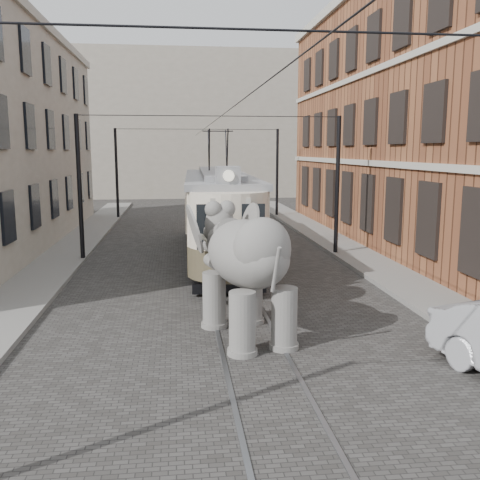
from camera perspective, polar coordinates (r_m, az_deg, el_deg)
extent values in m
plane|color=#3D3B39|center=(17.23, -0.91, -5.85)|extent=(120.00, 120.00, 0.00)
cube|color=slate|center=(18.77, 17.70, -4.79)|extent=(2.00, 60.00, 0.15)
cube|color=slate|center=(17.79, -22.33, -5.83)|extent=(2.00, 60.00, 0.15)
cube|color=brown|center=(28.54, 20.09, 11.82)|extent=(8.00, 26.00, 12.00)
cube|color=gray|center=(56.61, -5.14, 11.91)|extent=(28.00, 10.00, 14.00)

